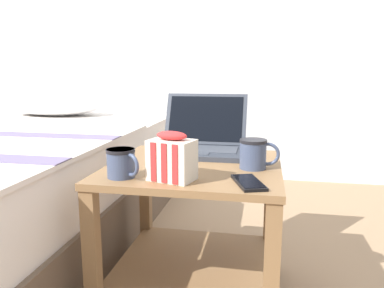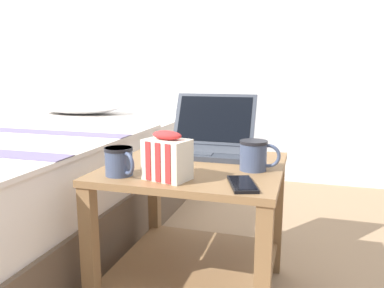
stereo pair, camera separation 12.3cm
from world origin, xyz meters
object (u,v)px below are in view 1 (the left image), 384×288
at_px(snack_bag, 172,158).
at_px(cell_phone, 248,182).
at_px(mug_front_right, 122,162).
at_px(mug_front_left, 254,153).
at_px(laptop, 201,141).

bearing_deg(snack_bag, cell_phone, -0.05).
xyz_separation_m(mug_front_right, cell_phone, (0.38, 0.00, -0.04)).
height_order(mug_front_right, snack_bag, snack_bag).
height_order(mug_front_left, mug_front_right, mug_front_left).
height_order(snack_bag, cell_phone, snack_bag).
relative_size(mug_front_right, snack_bag, 0.79).
xyz_separation_m(mug_front_left, mug_front_right, (-0.39, -0.18, -0.01)).
xyz_separation_m(laptop, mug_front_right, (-0.17, -0.41, 0.00)).
relative_size(mug_front_left, mug_front_right, 1.13).
relative_size(laptop, mug_front_right, 2.95).
bearing_deg(mug_front_left, cell_phone, -92.82).
relative_size(mug_front_left, snack_bag, 0.89).
distance_m(mug_front_left, mug_front_right, 0.43).
relative_size(laptop, snack_bag, 2.32).
relative_size(mug_front_right, cell_phone, 0.71).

